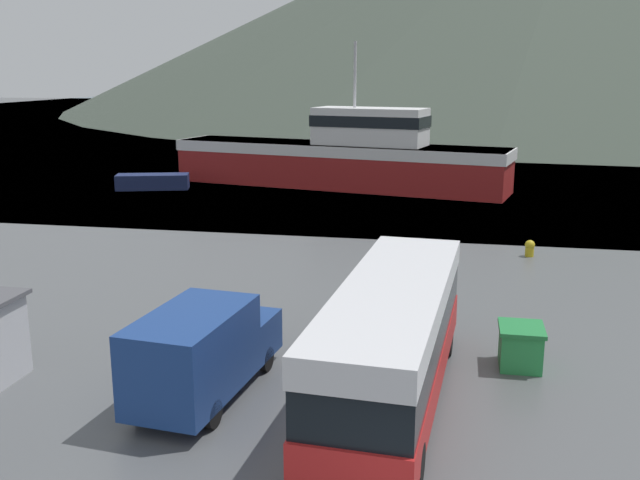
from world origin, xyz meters
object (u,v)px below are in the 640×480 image
(delivery_van, at_px, (203,350))
(small_boat, at_px, (153,182))
(tour_bus, at_px, (393,336))
(storage_bin, at_px, (521,346))
(fishing_boat, at_px, (343,156))

(delivery_van, bearing_deg, small_boat, 122.25)
(tour_bus, bearing_deg, storage_bin, 44.87)
(delivery_van, height_order, fishing_boat, fishing_boat)
(delivery_van, relative_size, storage_bin, 4.01)
(storage_bin, bearing_deg, fishing_boat, 108.07)
(tour_bus, relative_size, storage_bin, 7.19)
(tour_bus, xyz_separation_m, fishing_boat, (-6.75, 33.98, 0.48))
(delivery_van, relative_size, small_boat, 1.09)
(storage_bin, bearing_deg, small_boat, 130.24)
(small_boat, bearing_deg, fishing_boat, -91.21)
(fishing_boat, distance_m, storage_bin, 32.71)
(tour_bus, relative_size, small_boat, 1.94)
(storage_bin, height_order, small_boat, storage_bin)
(small_boat, bearing_deg, tour_bus, -163.05)
(delivery_van, xyz_separation_m, small_boat, (-15.15, 31.08, -0.76))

